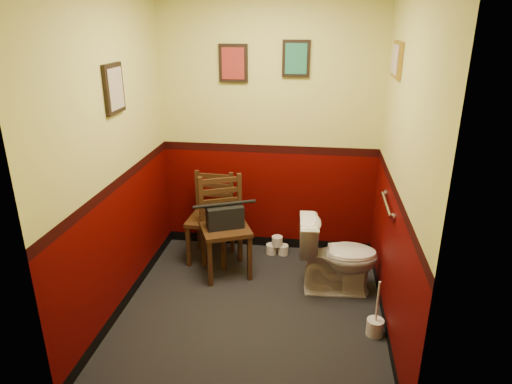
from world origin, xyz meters
TOP-DOWN VIEW (x-y plane):
  - floor at (0.00, 0.00)m, footprint 2.20×2.40m
  - wall_back at (0.00, 1.20)m, footprint 2.20×0.00m
  - wall_front at (0.00, -1.20)m, footprint 2.20×0.00m
  - wall_left at (-1.10, 0.00)m, footprint 0.00×2.40m
  - wall_right at (1.10, 0.00)m, footprint 0.00×2.40m
  - grab_bar at (1.07, 0.25)m, footprint 0.05×0.56m
  - framed_print_back_a at (-0.35, 1.18)m, footprint 0.28×0.04m
  - framed_print_back_b at (0.25, 1.18)m, footprint 0.26×0.04m
  - framed_print_left at (-1.08, 0.10)m, footprint 0.04×0.30m
  - framed_print_right at (1.08, 0.60)m, footprint 0.04×0.34m
  - toilet at (0.72, 0.43)m, footprint 0.74×0.45m
  - toilet_brush at (1.01, -0.18)m, footprint 0.14×0.14m
  - chair_left at (-0.55, 0.88)m, footprint 0.44×0.44m
  - chair_right at (-0.36, 0.63)m, footprint 0.58×0.58m
  - handbag at (-0.34, 0.59)m, footprint 0.38×0.29m
  - tp_stack at (0.12, 1.04)m, footprint 0.24×0.12m

SIDE VIEW (x-z plane):
  - floor at x=0.00m, z-range 0.00..0.00m
  - toilet_brush at x=1.01m, z-range -0.16..0.32m
  - tp_stack at x=0.12m, z-range -0.02..0.19m
  - toilet at x=0.72m, z-range 0.00..0.70m
  - chair_left at x=-0.55m, z-range 0.00..0.90m
  - chair_right at x=-0.36m, z-range 0.00..0.95m
  - handbag at x=-0.34m, z-range 0.48..0.73m
  - grab_bar at x=1.07m, z-range 0.92..0.98m
  - wall_back at x=0.00m, z-range 0.00..2.70m
  - wall_front at x=0.00m, z-range 0.00..2.70m
  - wall_left at x=-1.10m, z-range 0.00..2.70m
  - wall_right at x=1.10m, z-range 0.00..2.70m
  - framed_print_left at x=-1.08m, z-range 1.66..2.04m
  - framed_print_back_a at x=-0.35m, z-range 1.77..2.13m
  - framed_print_back_b at x=0.25m, z-range 1.83..2.17m
  - framed_print_right at x=1.08m, z-range 1.91..2.19m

